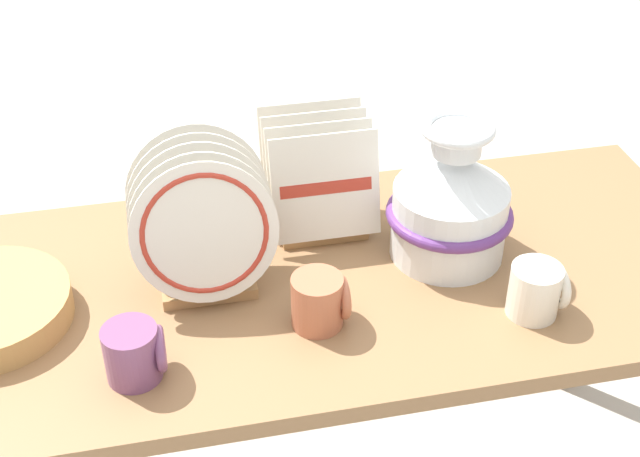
# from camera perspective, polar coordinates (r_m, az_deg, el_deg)

# --- Properties ---
(display_table) EXTENTS (1.57, 0.68, 0.71)m
(display_table) POSITION_cam_1_polar(r_m,az_deg,el_deg) (1.73, 0.00, -5.24)
(display_table) COLOR olive
(display_table) RESTS_ON ground_plane
(ceramic_vase) EXTENTS (0.24, 0.24, 0.28)m
(ceramic_vase) POSITION_cam_1_polar(r_m,az_deg,el_deg) (1.69, 8.36, 1.73)
(ceramic_vase) COLOR silver
(ceramic_vase) RESTS_ON display_table
(dish_rack_round_plates) EXTENTS (0.26, 0.20, 0.28)m
(dish_rack_round_plates) POSITION_cam_1_polar(r_m,az_deg,el_deg) (1.60, -7.53, 0.13)
(dish_rack_round_plates) COLOR tan
(dish_rack_round_plates) RESTS_ON display_table
(dish_rack_square_plates) EXTENTS (0.21, 0.19, 0.23)m
(dish_rack_square_plates) POSITION_cam_1_polar(r_m,az_deg,el_deg) (1.77, -0.10, 2.76)
(dish_rack_square_plates) COLOR tan
(dish_rack_square_plates) RESTS_ON display_table
(mug_terracotta_glaze) EXTENTS (0.10, 0.09, 0.10)m
(mug_terracotta_glaze) POSITION_cam_1_polar(r_m,az_deg,el_deg) (1.54, 0.00, -4.66)
(mug_terracotta_glaze) COLOR #B76647
(mug_terracotta_glaze) RESTS_ON display_table
(mug_cream_glaze) EXTENTS (0.10, 0.09, 0.10)m
(mug_cream_glaze) POSITION_cam_1_polar(r_m,az_deg,el_deg) (1.61, 13.71, -3.86)
(mug_cream_glaze) COLOR silver
(mug_cream_glaze) RESTS_ON display_table
(mug_plum_glaze) EXTENTS (0.10, 0.09, 0.10)m
(mug_plum_glaze) POSITION_cam_1_polar(r_m,az_deg,el_deg) (1.48, -11.75, -7.80)
(mug_plum_glaze) COLOR #7A4770
(mug_plum_glaze) RESTS_ON display_table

